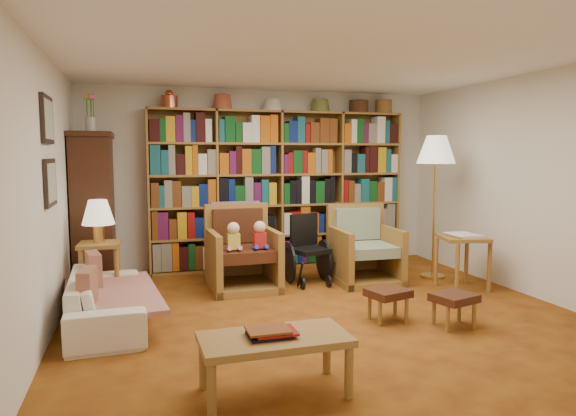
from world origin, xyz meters
name	(u,v)px	position (x,y,z in m)	size (l,w,h in m)	color
floor	(324,316)	(0.00, 0.00, 0.00)	(5.00, 5.00, 0.00)	#8D5315
ceiling	(326,58)	(0.00, 0.00, 2.50)	(5.00, 5.00, 0.00)	white
wall_back	(263,179)	(0.00, 2.50, 1.25)	(5.00, 5.00, 0.00)	white
wall_front	(500,224)	(0.00, -2.50, 1.25)	(5.00, 5.00, 0.00)	white
wall_left	(42,196)	(-2.50, 0.00, 1.25)	(5.00, 5.00, 0.00)	white
wall_right	(537,186)	(2.50, 0.00, 1.25)	(5.00, 5.00, 0.00)	white
bookshelf	(280,185)	(0.20, 2.33, 1.17)	(3.60, 0.30, 2.42)	olive
curio_cabinet	(94,207)	(-2.25, 2.00, 0.95)	(0.50, 0.95, 2.40)	#3C1E10
framed_pictures	(49,151)	(-2.48, 0.30, 1.62)	(0.03, 0.52, 0.97)	black
sofa	(107,300)	(-2.05, 0.34, 0.24)	(0.64, 1.64, 0.48)	silver
sofa_throw	(112,293)	(-2.00, 0.34, 0.30)	(0.82, 1.54, 0.04)	#C7AD91
cushion_left	(94,270)	(-2.18, 0.69, 0.45)	(0.12, 0.37, 0.37)	maroon
cushion_right	(87,288)	(-2.18, -0.01, 0.45)	(0.11, 0.35, 0.35)	maroon
side_table_lamp	(100,258)	(-2.15, 1.16, 0.48)	(0.45, 0.45, 0.65)	olive
table_lamp	(98,214)	(-2.15, 1.16, 0.96)	(0.34, 0.34, 0.46)	#CB8F41
armchair_leather	(241,253)	(-0.56, 1.34, 0.41)	(0.81, 0.87, 1.01)	olive
armchair_sage	(362,252)	(0.97, 1.21, 0.37)	(0.80, 0.83, 0.96)	olive
wheelchair	(307,251)	(0.28, 1.36, 0.39)	(0.53, 0.68, 0.85)	black
floor_lamp	(436,156)	(1.92, 1.11, 1.58)	(0.49, 0.49, 1.83)	#CB8F41
side_table_papers	(463,246)	(1.93, 0.50, 0.52)	(0.61, 0.61, 0.66)	olive
footstool_a	(388,295)	(0.53, -0.32, 0.26)	(0.44, 0.40, 0.31)	#452012
footstool_b	(454,300)	(1.04, -0.65, 0.26)	(0.44, 0.40, 0.32)	#452012
coffee_table	(275,343)	(-0.90, -1.46, 0.35)	(1.00, 0.51, 0.45)	olive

